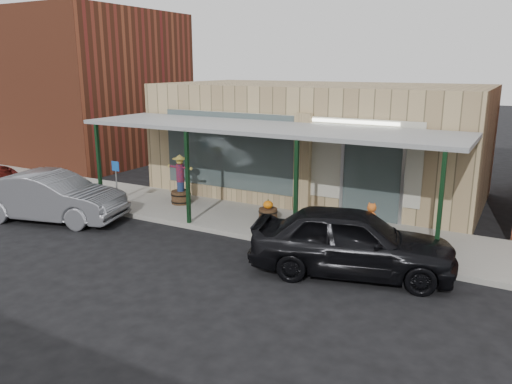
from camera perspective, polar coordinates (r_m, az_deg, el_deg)
The scene contains 10 objects.
ground at distance 13.04m, azimuth -6.85°, elevation -7.84°, with size 120.00×120.00×0.00m, color black.
sidewalk at distance 15.89m, azimuth 0.74°, elevation -3.35°, with size 40.00×3.20×0.15m, color gray.
storefront at distance 19.48m, azimuth 7.16°, elevation 5.94°, with size 12.00×6.25×4.20m.
awning at distance 15.22m, azimuth 0.70°, elevation 7.20°, with size 12.00×3.00×3.04m.
block_buildings_near at distance 19.66m, azimuth 14.00°, elevation 10.61°, with size 61.00×8.00×8.00m.
barrel_scarecrow at distance 17.68m, azimuth -8.61°, elevation 0.56°, with size 1.05×0.83×1.75m.
barrel_pumpkin at distance 15.65m, azimuth 1.38°, elevation -2.40°, with size 0.59×0.59×0.68m.
handicap_sign at distance 17.58m, azimuth -15.69°, elevation 1.57°, with size 0.33×0.04×1.60m.
parked_sedan at distance 12.16m, azimuth 10.90°, elevation -5.52°, with size 5.15×3.09×1.64m.
car_grey at distance 17.31m, azimuth -22.39°, elevation -0.51°, with size 1.67×4.78×1.57m, color slate.
Camera 1 is at (7.16, -9.74, 4.90)m, focal length 35.00 mm.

